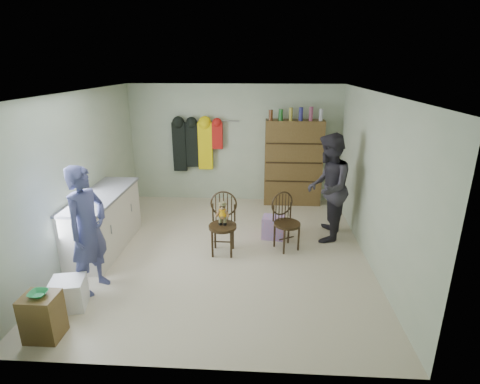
# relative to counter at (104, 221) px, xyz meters

# --- Properties ---
(ground_plane) EXTENTS (5.00, 5.00, 0.00)m
(ground_plane) POSITION_rel_counter_xyz_m (1.95, 0.00, -0.47)
(ground_plane) COLOR beige
(ground_plane) RESTS_ON ground
(room_walls) EXTENTS (5.00, 5.00, 5.00)m
(room_walls) POSITION_rel_counter_xyz_m (1.95, 0.53, 1.11)
(room_walls) COLOR beige
(room_walls) RESTS_ON ground
(counter) EXTENTS (0.64, 1.86, 0.94)m
(counter) POSITION_rel_counter_xyz_m (0.00, 0.00, 0.00)
(counter) COLOR silver
(counter) RESTS_ON ground
(stool) EXTENTS (0.37, 0.32, 0.53)m
(stool) POSITION_rel_counter_xyz_m (0.17, -2.13, -0.21)
(stool) COLOR brown
(stool) RESTS_ON ground
(bowl) EXTENTS (0.20, 0.20, 0.05)m
(bowl) POSITION_rel_counter_xyz_m (0.17, -2.13, 0.08)
(bowl) COLOR #22944E
(bowl) RESTS_ON stool
(plastic_tub) EXTENTS (0.47, 0.46, 0.38)m
(plastic_tub) POSITION_rel_counter_xyz_m (0.17, -1.58, -0.28)
(plastic_tub) COLOR white
(plastic_tub) RESTS_ON ground
(chair_front) EXTENTS (0.45, 0.45, 0.99)m
(chair_front) POSITION_rel_counter_xyz_m (1.94, -0.02, 0.10)
(chair_front) COLOR #3D2B15
(chair_front) RESTS_ON ground
(chair_far) EXTENTS (0.57, 0.57, 0.94)m
(chair_far) POSITION_rel_counter_xyz_m (2.94, 0.19, 0.03)
(chair_far) COLOR #3D2B15
(chair_far) RESTS_ON ground
(striped_bag) EXTENTS (0.41, 0.34, 0.39)m
(striped_bag) POSITION_rel_counter_xyz_m (2.76, 0.54, -0.28)
(striped_bag) COLOR pink
(striped_bag) RESTS_ON ground
(person_left) EXTENTS (0.57, 0.72, 1.72)m
(person_left) POSITION_rel_counter_xyz_m (0.32, -1.16, 0.39)
(person_left) COLOR #414678
(person_left) RESTS_ON ground
(person_right) EXTENTS (0.90, 1.04, 1.83)m
(person_right) POSITION_rel_counter_xyz_m (3.65, 0.59, 0.45)
(person_right) COLOR #2D2B33
(person_right) RESTS_ON ground
(dresser) EXTENTS (1.20, 0.39, 2.08)m
(dresser) POSITION_rel_counter_xyz_m (3.20, 2.30, 0.44)
(dresser) COLOR brown
(dresser) RESTS_ON ground
(coat_rack) EXTENTS (1.42, 0.12, 1.09)m
(coat_rack) POSITION_rel_counter_xyz_m (1.12, 2.38, 0.78)
(coat_rack) COLOR #99999E
(coat_rack) RESTS_ON ground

